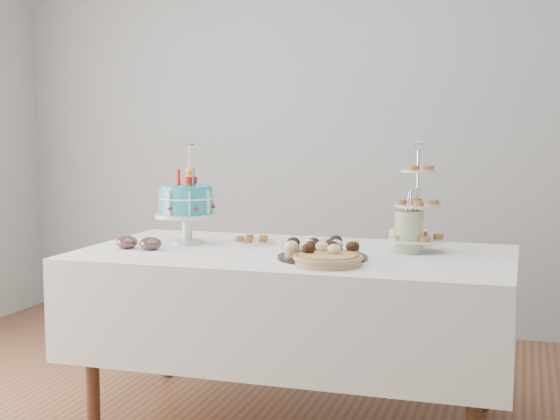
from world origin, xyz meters
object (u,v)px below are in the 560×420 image
(tiered_stand, at_px, (417,206))
(jam_bowl_a, at_px, (127,242))
(plate_stack, at_px, (408,237))
(birthday_cake, at_px, (187,217))
(pie, at_px, (328,259))
(cupcake_tray, at_px, (322,249))
(pastry_plate, at_px, (253,240))
(utensil_pitcher, at_px, (409,230))
(jam_bowl_b, at_px, (151,244))
(table, at_px, (294,301))

(tiered_stand, bearing_deg, jam_bowl_a, -166.36)
(jam_bowl_a, bearing_deg, plate_stack, 23.35)
(birthday_cake, distance_m, pie, 0.88)
(tiered_stand, bearing_deg, cupcake_tray, -138.78)
(pastry_plate, xyz_separation_m, jam_bowl_a, (-0.49, -0.34, 0.01))
(pie, xyz_separation_m, tiered_stand, (0.29, 0.46, 0.18))
(utensil_pitcher, bearing_deg, pastry_plate, -162.25)
(tiered_stand, relative_size, plate_stack, 2.70)
(plate_stack, relative_size, jam_bowl_b, 1.80)
(jam_bowl_a, bearing_deg, jam_bowl_b, -0.38)
(birthday_cake, bearing_deg, plate_stack, 31.43)
(tiered_stand, xyz_separation_m, jam_bowl_a, (-1.28, -0.31, -0.18))
(plate_stack, distance_m, utensil_pitcher, 0.26)
(birthday_cake, height_order, pie, birthday_cake)
(jam_bowl_a, bearing_deg, utensil_pitcher, 12.22)
(jam_bowl_a, distance_m, utensil_pitcher, 1.28)
(pie, height_order, pastry_plate, pie)
(pie, height_order, jam_bowl_b, jam_bowl_b)
(plate_stack, bearing_deg, birthday_cake, -163.83)
(plate_stack, bearing_deg, jam_bowl_b, -154.35)
(jam_bowl_a, bearing_deg, birthday_cake, 49.05)
(jam_bowl_b, distance_m, utensil_pitcher, 1.17)
(pie, xyz_separation_m, plate_stack, (0.22, 0.67, 0.01))
(plate_stack, height_order, jam_bowl_b, plate_stack)
(birthday_cake, xyz_separation_m, cupcake_tray, (0.73, -0.23, -0.09))
(birthday_cake, distance_m, tiered_stand, 1.09)
(plate_stack, bearing_deg, cupcake_tray, -118.67)
(tiered_stand, bearing_deg, plate_stack, 107.95)
(pastry_plate, height_order, jam_bowl_b, jam_bowl_b)
(jam_bowl_b, bearing_deg, pastry_plate, 42.61)
(plate_stack, relative_size, utensil_pitcher, 0.64)
(birthday_cake, xyz_separation_m, pie, (0.79, -0.38, -0.10))
(table, height_order, utensil_pitcher, utensil_pitcher)
(cupcake_tray, xyz_separation_m, utensil_pitcher, (0.33, 0.27, 0.06))
(tiered_stand, xyz_separation_m, utensil_pitcher, (-0.03, -0.04, -0.10))
(utensil_pitcher, bearing_deg, jam_bowl_a, -144.77)
(pie, bearing_deg, pastry_plate, 135.28)
(cupcake_tray, height_order, jam_bowl_a, cupcake_tray)
(tiered_stand, height_order, jam_bowl_a, tiered_stand)
(jam_bowl_b, bearing_deg, jam_bowl_a, 179.62)
(birthday_cake, distance_m, jam_bowl_a, 0.32)
(tiered_stand, xyz_separation_m, jam_bowl_b, (-1.16, -0.31, -0.18))
(plate_stack, height_order, jam_bowl_a, plate_stack)
(tiered_stand, height_order, pastry_plate, tiered_stand)
(table, relative_size, utensil_pitcher, 6.72)
(cupcake_tray, xyz_separation_m, plate_stack, (0.29, 0.52, -0.01))
(table, relative_size, jam_bowl_b, 18.96)
(pie, distance_m, pastry_plate, 0.70)
(cupcake_tray, distance_m, plate_stack, 0.60)
(pie, bearing_deg, tiered_stand, 57.45)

